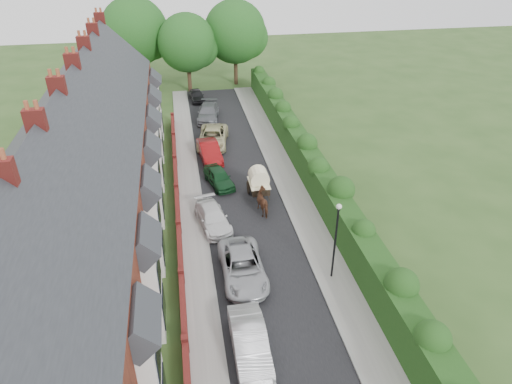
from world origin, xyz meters
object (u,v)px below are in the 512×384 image
car_black (197,96)px  horse (264,202)px  car_white (213,218)px  car_green (219,177)px  car_silver_b (243,267)px  horse_cart (259,181)px  car_silver_a (250,342)px  car_beige (213,137)px  lamppost (336,232)px  car_red (209,151)px  car_grey (208,113)px

car_black → horse: bearing=-87.5°
car_white → car_green: size_ratio=1.14×
car_silver_b → horse_cart: 9.26m
car_silver_a → car_green: car_silver_a is taller
car_silver_b → car_green: (-0.21, 11.20, -0.07)m
car_white → horse: 3.97m
horse_cart → car_beige: bearing=104.5°
horse → horse_cart: bearing=-100.8°
lamppost → car_white: lamppost is taller
car_silver_a → car_red: 21.48m
car_silver_b → car_black: car_silver_b is taller
lamppost → car_white: size_ratio=1.14×
car_red → horse_cart: size_ratio=1.39×
car_silver_a → car_grey: bearing=88.4°
car_silver_b → car_white: (-1.24, 5.60, -0.09)m
lamppost → horse_cart: bearing=104.6°
car_black → car_green: bearing=-93.7°
car_black → horse_cart: 22.78m
lamppost → car_silver_b: lamppost is taller
car_red → horse_cart: 7.70m
lamppost → horse: bearing=108.7°
car_grey → car_silver_b: bearing=-81.4°
car_silver_a → horse: bearing=75.4°
car_silver_a → horse_cart: size_ratio=1.39×
lamppost → car_silver_a: bearing=-141.0°
car_white → horse_cart: horse_cart is taller
car_white → car_beige: 13.26m
horse → horse_cart: horse_cart is taller
lamppost → car_white: (-6.40, 6.60, -2.64)m
car_red → car_grey: size_ratio=0.90×
car_green → car_grey: car_grey is taller
car_silver_a → car_white: size_ratio=1.04×
car_white → car_grey: bearing=75.5°
car_beige → horse_cart: (2.56, -9.93, 0.61)m
car_white → car_black: car_white is taller
car_silver_a → car_grey: (0.67, 30.96, -0.02)m
car_silver_a → lamppost: bearing=38.7°
car_green → horse_cart: horse_cart is taller
car_silver_b → car_red: size_ratio=1.15×
horse → car_white: bearing=4.3°
car_silver_a → horse: (3.10, 12.23, 0.10)m
car_green → car_black: (-0.43, 20.21, -0.04)m
car_green → car_beige: car_beige is taller
car_green → horse_cart: 3.71m
lamppost → car_green: (-5.37, 12.20, -2.62)m
car_red → horse: horse is taller
car_black → horse: 24.99m
lamppost → car_grey: (-5.00, 26.36, -2.54)m
car_grey → car_green: bearing=-82.5°
car_black → car_white: bearing=-96.2°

